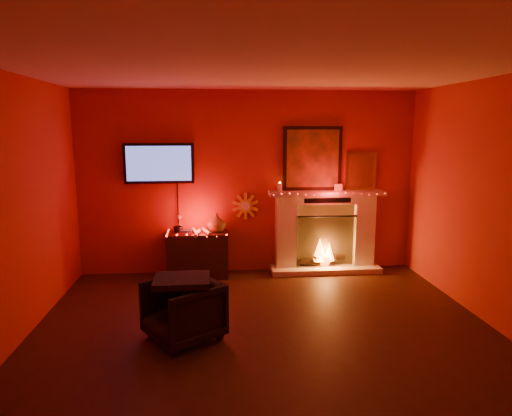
{
  "coord_description": "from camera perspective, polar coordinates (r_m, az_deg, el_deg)",
  "views": [
    {
      "loc": [
        -0.53,
        -4.23,
        2.16
      ],
      "look_at": [
        0.03,
        1.7,
        1.11
      ],
      "focal_mm": 32.0,
      "sensor_mm": 36.0,
      "label": 1
    }
  ],
  "objects": [
    {
      "name": "fireplace",
      "position": [
        6.97,
        8.56,
        -1.96
      ],
      "size": [
        1.72,
        0.4,
        2.18
      ],
      "color": "beige",
      "rests_on": "floor"
    },
    {
      "name": "console_table",
      "position": [
        6.73,
        -7.16,
        -5.42
      ],
      "size": [
        0.87,
        0.57,
        0.94
      ],
      "color": "black",
      "rests_on": "floor"
    },
    {
      "name": "tv",
      "position": [
        6.74,
        -12.02,
        5.46
      ],
      "size": [
        1.0,
        0.07,
        1.24
      ],
      "color": "black",
      "rests_on": "room"
    },
    {
      "name": "armchair",
      "position": [
        4.84,
        -9.11,
        -12.55
      ],
      "size": [
        0.94,
        0.93,
        0.62
      ],
      "primitive_type": "imported",
      "rotation": [
        0.0,
        0.0,
        -0.97
      ],
      "color": "black",
      "rests_on": "floor"
    },
    {
      "name": "room",
      "position": [
        4.34,
        1.66,
        -0.72
      ],
      "size": [
        5.0,
        5.0,
        5.0
      ],
      "color": "black",
      "rests_on": "ground"
    },
    {
      "name": "sunburst_clock",
      "position": [
        6.82,
        -1.32,
        0.24
      ],
      "size": [
        0.4,
        0.03,
        0.4
      ],
      "color": "gold",
      "rests_on": "room"
    }
  ]
}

